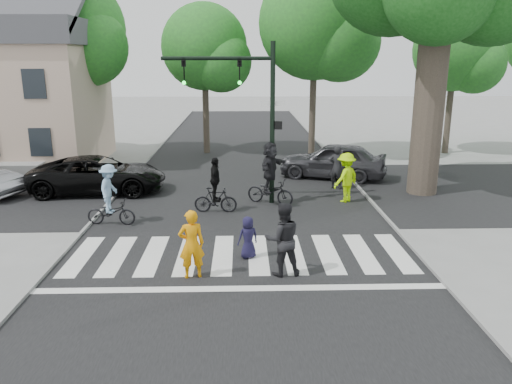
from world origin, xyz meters
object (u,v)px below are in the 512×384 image
(cyclist_left, at_px, (110,199))
(car_suv, at_px, (98,175))
(traffic_signal, at_px, (249,101))
(cyclist_mid, at_px, (215,190))
(cyclist_right, at_px, (270,177))
(pedestrian_adult, at_px, (283,239))
(pedestrian_child, at_px, (248,237))
(car_grey, at_px, (333,160))
(pedestrian_woman, at_px, (191,244))

(cyclist_left, xyz_separation_m, car_suv, (-1.54, 4.18, -0.14))
(traffic_signal, bearing_deg, cyclist_mid, -136.97)
(traffic_signal, xyz_separation_m, cyclist_mid, (-1.25, -1.17, -3.07))
(cyclist_right, bearing_deg, cyclist_mid, -153.75)
(pedestrian_adult, bearing_deg, pedestrian_child, -60.04)
(traffic_signal, height_order, pedestrian_adult, traffic_signal)
(car_grey, bearing_deg, cyclist_mid, -25.78)
(cyclist_left, bearing_deg, cyclist_mid, 20.38)
(cyclist_right, bearing_deg, cyclist_left, -157.38)
(pedestrian_adult, xyz_separation_m, cyclist_left, (-5.41, 4.14, -0.07))
(pedestrian_child, relative_size, car_grey, 0.25)
(cyclist_mid, bearing_deg, cyclist_right, 26.25)
(cyclist_left, xyz_separation_m, cyclist_right, (5.45, 2.27, 0.18))
(cyclist_left, bearing_deg, car_suv, 110.25)
(traffic_signal, distance_m, pedestrian_woman, 7.50)
(pedestrian_woman, height_order, cyclist_left, cyclist_left)
(pedestrian_woman, distance_m, cyclist_right, 6.93)
(traffic_signal, distance_m, cyclist_left, 6.08)
(cyclist_right, height_order, car_grey, cyclist_right)
(pedestrian_adult, bearing_deg, car_grey, -114.15)
(pedestrian_adult, bearing_deg, cyclist_mid, -77.33)
(traffic_signal, bearing_deg, cyclist_left, -152.42)
(car_grey, bearing_deg, cyclist_left, -33.98)
(cyclist_left, bearing_deg, pedestrian_child, -33.48)
(pedestrian_adult, height_order, cyclist_mid, cyclist_mid)
(traffic_signal, distance_m, car_grey, 6.41)
(car_suv, height_order, car_grey, car_grey)
(cyclist_left, distance_m, car_suv, 4.45)
(pedestrian_woman, relative_size, cyclist_mid, 0.89)
(traffic_signal, height_order, cyclist_left, traffic_signal)
(pedestrian_woman, height_order, car_grey, pedestrian_woman)
(pedestrian_adult, height_order, cyclist_right, cyclist_right)
(pedestrian_child, distance_m, pedestrian_adult, 1.48)
(traffic_signal, distance_m, cyclist_right, 2.94)
(pedestrian_child, xyz_separation_m, cyclist_mid, (-1.11, 4.27, 0.23))
(pedestrian_woman, distance_m, cyclist_left, 5.26)
(traffic_signal, xyz_separation_m, cyclist_left, (-4.68, -2.44, -3.01))
(cyclist_left, xyz_separation_m, cyclist_mid, (3.42, 1.27, -0.07))
(traffic_signal, height_order, car_suv, traffic_signal)
(cyclist_mid, bearing_deg, pedestrian_adult, -69.87)
(pedestrian_adult, xyz_separation_m, cyclist_mid, (-1.98, 5.41, -0.14))
(pedestrian_child, bearing_deg, pedestrian_woman, 19.95)
(pedestrian_child, bearing_deg, cyclist_right, -120.82)
(car_suv, bearing_deg, cyclist_left, -162.54)
(pedestrian_child, height_order, cyclist_left, cyclist_left)
(traffic_signal, height_order, cyclist_mid, traffic_signal)
(cyclist_mid, height_order, cyclist_right, cyclist_right)
(traffic_signal, bearing_deg, pedestrian_woman, -103.28)
(pedestrian_woman, relative_size, cyclist_right, 0.75)
(cyclist_mid, bearing_deg, pedestrian_woman, -93.36)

